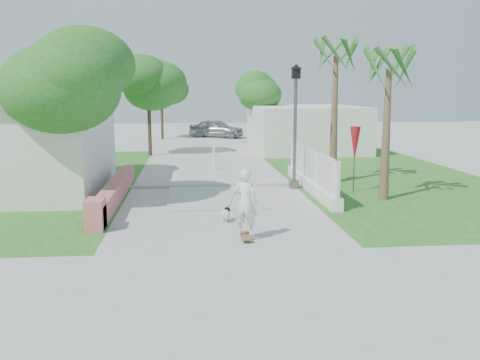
{
  "coord_description": "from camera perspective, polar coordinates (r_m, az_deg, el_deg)",
  "views": [
    {
      "loc": [
        -0.9,
        -13.36,
        3.53
      ],
      "look_at": [
        0.48,
        0.99,
        1.1
      ],
      "focal_mm": 40.0,
      "sensor_mm": 36.0,
      "label": 1
    }
  ],
  "objects": [
    {
      "name": "patio_umbrella",
      "position": [
        18.84,
        12.16,
        3.73
      ],
      "size": [
        0.36,
        0.36,
        2.3
      ],
      "color": "#59595E",
      "rests_on": "ground"
    },
    {
      "name": "palm_near",
      "position": [
        17.73,
        15.58,
        10.59
      ],
      "size": [
        1.8,
        1.8,
        4.7
      ],
      "color": "brown",
      "rests_on": "ground"
    },
    {
      "name": "grass_right",
      "position": [
        23.05,
        14.61,
        0.46
      ],
      "size": [
        8.0,
        20.0,
        0.01
      ],
      "primitive_type": "cube",
      "color": "#276720",
      "rests_on": "ground"
    },
    {
      "name": "bollard",
      "position": [
        23.58,
        -2.79,
        2.37
      ],
      "size": [
        0.14,
        0.14,
        1.09
      ],
      "color": "white",
      "rests_on": "ground"
    },
    {
      "name": "curb",
      "position": [
        19.7,
        -2.8,
        -0.62
      ],
      "size": [
        6.5,
        0.25,
        0.1
      ],
      "primitive_type": "cube",
      "color": "#999993",
      "rests_on": "ground"
    },
    {
      "name": "tree_path_left",
      "position": [
        29.42,
        -9.71,
        10.0
      ],
      "size": [
        3.4,
        3.4,
        5.23
      ],
      "color": "#4C3826",
      "rests_on": "ground"
    },
    {
      "name": "tree_path_right",
      "position": [
        33.6,
        1.55,
        9.5
      ],
      "size": [
        3.0,
        3.0,
        4.79
      ],
      "color": "#4C3826",
      "rests_on": "ground"
    },
    {
      "name": "lattice_fence",
      "position": [
        19.1,
        7.57,
        0.49
      ],
      "size": [
        0.35,
        7.0,
        1.5
      ],
      "color": "white",
      "rests_on": "ground"
    },
    {
      "name": "parked_car",
      "position": [
        40.19,
        -2.51,
        5.51
      ],
      "size": [
        4.37,
        2.95,
        1.38
      ],
      "primitive_type": "imported",
      "rotation": [
        0.0,
        0.0,
        1.21
      ],
      "color": "#9FA1A6",
      "rests_on": "ground"
    },
    {
      "name": "pink_wall",
      "position": [
        17.39,
        -13.35,
        -1.36
      ],
      "size": [
        0.45,
        8.2,
        0.8
      ],
      "color": "#BF6762",
      "rests_on": "ground"
    },
    {
      "name": "palm_far",
      "position": [
        20.63,
        10.18,
        12.07
      ],
      "size": [
        1.8,
        1.8,
        5.3
      ],
      "color": "brown",
      "rests_on": "ground"
    },
    {
      "name": "dog",
      "position": [
        14.52,
        -1.55,
        -3.64
      ],
      "size": [
        0.37,
        0.56,
        0.39
      ],
      "rotation": [
        0.0,
        0.0,
        -0.31
      ],
      "color": "silver",
      "rests_on": "ground"
    },
    {
      "name": "path_strip",
      "position": [
        33.56,
        -3.95,
        3.56
      ],
      "size": [
        3.2,
        36.0,
        0.06
      ],
      "primitive_type": "cube",
      "color": "#B7B7B2",
      "rests_on": "ground"
    },
    {
      "name": "building_right",
      "position": [
        32.19,
        6.91,
        5.53
      ],
      "size": [
        6.0,
        8.0,
        2.6
      ],
      "primitive_type": "cube",
      "color": "silver",
      "rests_on": "ground"
    },
    {
      "name": "skateboarder",
      "position": [
        13.02,
        -0.04,
        -2.4
      ],
      "size": [
        0.71,
        2.38,
        1.72
      ],
      "rotation": [
        0.0,
        0.0,
        2.72
      ],
      "color": "brown",
      "rests_on": "ground"
    },
    {
      "name": "tree_path_far",
      "position": [
        39.39,
        -8.37,
        9.89
      ],
      "size": [
        3.2,
        3.2,
        5.17
      ],
      "color": "#4C3826",
      "rests_on": "ground"
    },
    {
      "name": "tree_left_mid",
      "position": [
        22.32,
        -17.58,
        9.04
      ],
      "size": [
        3.2,
        3.2,
        4.85
      ],
      "color": "#4C3826",
      "rests_on": "ground"
    },
    {
      "name": "grass_left",
      "position": [
        22.5,
        -21.17,
        -0.1
      ],
      "size": [
        8.0,
        20.0,
        0.01
      ],
      "primitive_type": "cube",
      "color": "#276720",
      "rests_on": "ground"
    },
    {
      "name": "street_lamp",
      "position": [
        19.28,
        5.91,
        6.23
      ],
      "size": [
        0.44,
        0.44,
        4.44
      ],
      "color": "#59595E",
      "rests_on": "ground"
    },
    {
      "name": "tree_left_near",
      "position": [
        16.73,
        -18.15,
        10.09
      ],
      "size": [
        3.6,
        3.6,
        5.28
      ],
      "color": "#4C3826",
      "rests_on": "ground"
    },
    {
      "name": "ground",
      "position": [
        13.85,
        -1.6,
        -5.21
      ],
      "size": [
        90.0,
        90.0,
        0.0
      ],
      "primitive_type": "plane",
      "color": "#B7B7B2",
      "rests_on": "ground"
    }
  ]
}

